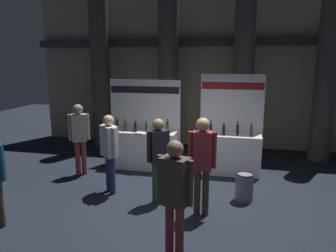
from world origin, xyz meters
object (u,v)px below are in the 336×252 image
visitor_4 (109,147)px  visitor_5 (158,154)px  exhibitor_booth_1 (230,149)px  visitor_6 (79,133)px  visitor_3 (175,190)px  exhibitor_booth_0 (142,145)px  trash_bin (244,187)px  visitor_0 (202,159)px

visitor_4 → visitor_5: bearing=30.5°
exhibitor_booth_1 → visitor_6: bearing=-165.2°
visitor_3 → visitor_4: bearing=-30.2°
exhibitor_booth_0 → visitor_6: bearing=-146.5°
trash_bin → visitor_3: size_ratio=0.33×
visitor_3 → trash_bin: bearing=-96.8°
exhibitor_booth_1 → visitor_0: size_ratio=1.35×
visitor_4 → visitor_6: size_ratio=0.96×
exhibitor_booth_1 → visitor_4: bearing=-143.6°
exhibitor_booth_1 → visitor_0: bearing=-100.3°
exhibitor_booth_1 → visitor_0: exhibitor_booth_1 is taller
exhibitor_booth_0 → visitor_5: (0.94, -1.97, 0.41)m
exhibitor_booth_0 → trash_bin: exhibitor_booth_0 is taller
trash_bin → visitor_4: 2.91m
visitor_6 → exhibitor_booth_1: bearing=168.6°
trash_bin → visitor_0: size_ratio=0.32×
visitor_0 → visitor_5: size_ratio=1.07×
visitor_5 → exhibitor_booth_1: bearing=-156.3°
visitor_0 → visitor_3: visitor_0 is taller
trash_bin → visitor_3: bearing=-114.5°
visitor_6 → visitor_4: bearing=116.9°
exhibitor_booth_0 → visitor_4: size_ratio=1.35×
exhibitor_booth_0 → visitor_6: exhibitor_booth_0 is taller
exhibitor_booth_0 → visitor_5: 2.22m
visitor_4 → trash_bin: bearing=46.1°
exhibitor_booth_0 → visitor_5: bearing=-64.3°
trash_bin → visitor_3: (-1.00, -2.21, 0.78)m
visitor_0 → visitor_5: bearing=149.1°
exhibitor_booth_0 → exhibitor_booth_1: size_ratio=0.93×
exhibitor_booth_0 → exhibitor_booth_1: exhibitor_booth_1 is taller
trash_bin → exhibitor_booth_1: bearing=102.2°
visitor_3 → visitor_4: (-1.81, 2.00, -0.04)m
exhibitor_booth_1 → visitor_0: 2.50m
trash_bin → visitor_3: 2.55m
visitor_4 → visitor_6: (-1.15, 0.86, 0.03)m
visitor_3 → visitor_6: (-2.95, 2.86, -0.01)m
exhibitor_booth_1 → visitor_4: 3.09m
visitor_3 → visitor_0: bearing=-81.3°
visitor_3 → visitor_6: bearing=-26.4°
visitor_3 → visitor_4: size_ratio=1.04×
visitor_0 → visitor_5: visitor_0 is taller
exhibitor_booth_1 → visitor_5: (-1.34, -2.04, 0.39)m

